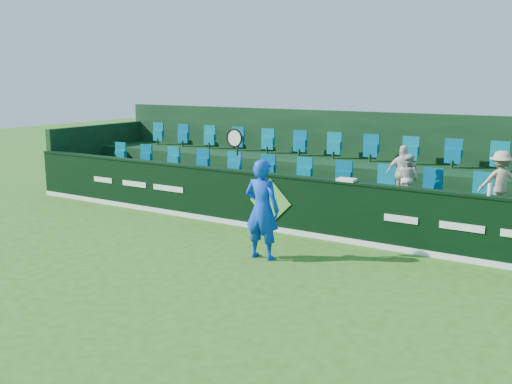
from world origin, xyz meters
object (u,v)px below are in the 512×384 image
Objects in this scene: tennis_player at (262,209)px; towel at (347,180)px; spectator_middle at (403,174)px; spectator_left at (408,178)px; drinks_bottle at (490,189)px; spectator_right at (500,182)px.

tennis_player is 2.20m from towel.
tennis_player is 3.60m from spectator_middle.
spectator_left reaches higher than towel.
tennis_player is at bearing 48.78° from spectator_middle.
drinks_bottle is at bearing 27.08° from tennis_player.
spectator_left is at bearing -24.12° from spectator_right.
towel is (0.94, 1.96, 0.37)m from tennis_player.
spectator_left is 1.49m from towel.
spectator_right is (2.02, 0.00, 0.01)m from spectator_middle.
spectator_left is 2.77× the size of towel.
spectator_middle is 5.39× the size of drinks_bottle.
spectator_left is at bearing 58.02° from tennis_player.
towel is 1.67× the size of drinks_bottle.
drinks_bottle is at bearing 140.26° from spectator_middle.
spectator_middle is at bearing 59.50° from tennis_player.
spectator_middle reaches higher than spectator_left.
tennis_player reaches higher than spectator_right.
spectator_middle is at bearing 21.70° from spectator_left.
spectator_middle is 3.23× the size of towel.
spectator_right reaches higher than spectator_left.
spectator_right is at bearing 38.77° from tennis_player.
towel is at bearing 180.00° from drinks_bottle.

